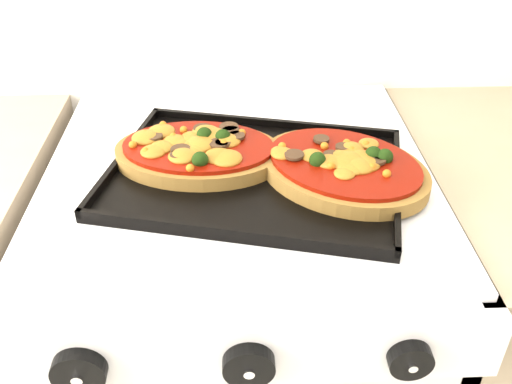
{
  "coord_description": "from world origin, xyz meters",
  "views": [
    {
      "loc": [
        0.02,
        0.95,
        1.37
      ],
      "look_at": [
        0.05,
        1.62,
        0.92
      ],
      "focal_mm": 40.0,
      "sensor_mm": 36.0,
      "label": 1
    }
  ],
  "objects_px": {
    "stove": "(242,360)",
    "pizza_left": "(198,150)",
    "pizza_right": "(344,166)",
    "baking_tray": "(255,172)"
  },
  "relations": [
    {
      "from": "pizza_left",
      "to": "baking_tray",
      "type": "bearing_deg",
      "value": -24.54
    },
    {
      "from": "stove",
      "to": "pizza_left",
      "type": "bearing_deg",
      "value": 176.65
    },
    {
      "from": "baking_tray",
      "to": "pizza_left",
      "type": "relative_size",
      "value": 1.65
    },
    {
      "from": "stove",
      "to": "pizza_right",
      "type": "xyz_separation_m",
      "value": [
        0.15,
        -0.05,
        0.48
      ]
    },
    {
      "from": "pizza_left",
      "to": "pizza_right",
      "type": "height_order",
      "value": "same"
    },
    {
      "from": "stove",
      "to": "pizza_right",
      "type": "relative_size",
      "value": 3.58
    },
    {
      "from": "stove",
      "to": "pizza_left",
      "type": "relative_size",
      "value": 3.58
    },
    {
      "from": "pizza_left",
      "to": "stove",
      "type": "bearing_deg",
      "value": -3.35
    },
    {
      "from": "stove",
      "to": "pizza_left",
      "type": "height_order",
      "value": "pizza_left"
    },
    {
      "from": "pizza_left",
      "to": "pizza_right",
      "type": "distance_m",
      "value": 0.22
    }
  ]
}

